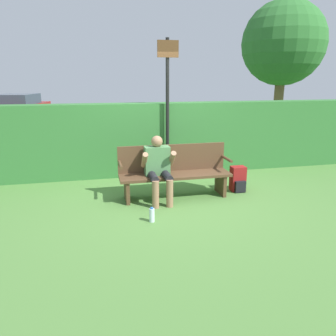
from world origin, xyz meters
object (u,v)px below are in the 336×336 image
Objects in this scene: backpack at (238,179)px; water_bottle at (152,215)px; park_bench at (174,171)px; tree at (283,44)px; person_seated at (158,166)px; signpost at (168,99)px; parked_car at (18,108)px.

water_bottle is at bearing -150.80° from backpack.
park_bench is 0.43× the size of tree.
person_seated is 2.38× the size of backpack.
tree is at bearing 38.85° from signpost.
parked_car is (-6.06, 11.77, 0.40)m from backpack.
backpack is at bearing 29.20° from water_bottle.
person_seated is (-0.31, -0.14, 0.15)m from park_bench.
signpost is (0.15, 1.19, 1.15)m from park_bench.
water_bottle is 0.05× the size of parked_car.
backpack reaches higher than water_bottle.
parked_car reaches higher than park_bench.
signpost is at bearing -141.15° from tree.
parked_car is at bearing 110.87° from person_seated.
backpack is at bearing -140.51° from parked_car.
park_bench reaches higher than backpack.
person_seated is 4.93× the size of water_bottle.
signpost is at bearing -142.48° from parked_car.
backpack is at bearing 5.35° from person_seated.
park_bench is at bearing -179.78° from backpack.
signpost is at bearing 131.84° from backpack.
water_bottle is at bearing -149.23° from parked_car.
person_seated is 0.24× the size of tree.
parked_car is (-4.54, 11.91, 0.02)m from person_seated.
parked_car is 12.12m from tree.
backpack is 0.11× the size of parked_car.
water_bottle is 13.47m from parked_car.
parked_car is (-4.85, 11.77, 0.17)m from park_bench.
water_bottle is (-0.57, -0.99, -0.34)m from park_bench.
person_seated is at bearing -155.90° from park_bench.
parked_car is (-4.99, 10.58, -0.98)m from signpost.
tree is (3.70, 5.02, 2.89)m from backpack.
park_bench is 1.20m from water_bottle.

